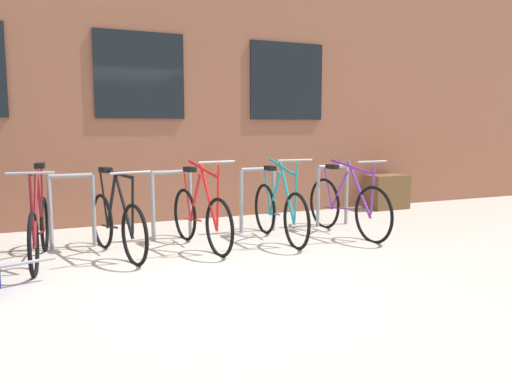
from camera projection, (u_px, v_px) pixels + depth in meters
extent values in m
plane|color=#B2ADA0|center=(212.00, 280.00, 4.79)|extent=(42.00, 42.00, 0.00)
cube|color=brown|center=(113.00, 46.00, 9.61)|extent=(28.00, 5.03, 5.91)
cube|color=black|center=(140.00, 75.00, 7.41)|extent=(1.30, 0.04, 1.24)
cube|color=black|center=(287.00, 81.00, 8.36)|extent=(1.30, 0.04, 1.24)
cylinder|color=gray|center=(50.00, 214.00, 5.93)|extent=(0.05, 0.05, 0.87)
cylinder|color=gray|center=(94.00, 211.00, 6.12)|extent=(0.05, 0.05, 0.87)
cylinder|color=gray|center=(71.00, 176.00, 5.97)|extent=(0.48, 0.05, 0.05)
cylinder|color=gray|center=(153.00, 207.00, 6.41)|extent=(0.05, 0.05, 0.87)
cylinder|color=gray|center=(190.00, 205.00, 6.60)|extent=(0.05, 0.05, 0.87)
cylinder|color=gray|center=(171.00, 172.00, 6.45)|extent=(0.48, 0.05, 0.05)
cylinder|color=gray|center=(241.00, 202.00, 6.89)|extent=(0.05, 0.05, 0.87)
cylinder|color=gray|center=(274.00, 200.00, 7.08)|extent=(0.05, 0.05, 0.87)
cylinder|color=gray|center=(258.00, 169.00, 6.93)|extent=(0.48, 0.05, 0.05)
cylinder|color=gray|center=(318.00, 197.00, 7.36)|extent=(0.05, 0.05, 0.87)
cylinder|color=gray|center=(346.00, 195.00, 7.56)|extent=(0.05, 0.05, 0.87)
cylinder|color=gray|center=(333.00, 166.00, 7.41)|extent=(0.48, 0.05, 0.05)
torus|color=black|center=(102.00, 221.00, 6.10)|extent=(0.18, 0.66, 0.66)
torus|color=black|center=(134.00, 235.00, 5.32)|extent=(0.18, 0.66, 0.66)
cylinder|color=black|center=(124.00, 205.00, 5.50)|extent=(0.14, 0.47, 0.69)
cylinder|color=black|center=(111.00, 202.00, 5.80)|extent=(0.11, 0.34, 0.66)
cylinder|color=black|center=(117.00, 174.00, 5.58)|extent=(0.20, 0.74, 0.06)
cylinder|color=black|center=(109.00, 226.00, 5.91)|extent=(0.13, 0.49, 0.07)
cylinder|color=black|center=(104.00, 197.00, 5.99)|extent=(0.07, 0.20, 0.61)
cylinder|color=black|center=(133.00, 205.00, 5.30)|extent=(0.04, 0.08, 0.62)
cube|color=black|center=(105.00, 170.00, 5.88)|extent=(0.14, 0.22, 0.06)
cylinder|color=gray|center=(131.00, 173.00, 5.27)|extent=(0.44, 0.12, 0.03)
torus|color=black|center=(44.00, 224.00, 5.95)|extent=(0.11, 0.65, 0.65)
torus|color=black|center=(33.00, 245.00, 4.92)|extent=(0.11, 0.65, 0.65)
cylinder|color=maroon|center=(35.00, 209.00, 5.16)|extent=(0.09, 0.53, 0.73)
cylinder|color=maroon|center=(40.00, 202.00, 5.57)|extent=(0.08, 0.40, 0.73)
cylinder|color=maroon|center=(35.00, 172.00, 5.29)|extent=(0.13, 0.86, 0.05)
cylinder|color=maroon|center=(42.00, 231.00, 5.69)|extent=(0.09, 0.55, 0.07)
cylinder|color=maroon|center=(42.00, 197.00, 5.82)|extent=(0.05, 0.20, 0.68)
cylinder|color=maroon|center=(32.00, 211.00, 4.90)|extent=(0.04, 0.08, 0.66)
cube|color=black|center=(40.00, 166.00, 5.69)|extent=(0.12, 0.21, 0.06)
cylinder|color=gray|center=(30.00, 173.00, 4.88)|extent=(0.44, 0.08, 0.03)
torus|color=black|center=(324.00, 203.00, 7.33)|extent=(0.07, 0.73, 0.73)
torus|color=black|center=(373.00, 215.00, 6.36)|extent=(0.07, 0.73, 0.73)
cylinder|color=#722D99|center=(359.00, 189.00, 6.59)|extent=(0.06, 0.52, 0.71)
cylinder|color=#722D99|center=(339.00, 190.00, 6.98)|extent=(0.05, 0.39, 0.58)
cylinder|color=#722D99|center=(351.00, 167.00, 6.72)|extent=(0.08, 0.86, 0.16)
cylinder|color=#722D99|center=(335.00, 208.00, 7.09)|extent=(0.05, 0.55, 0.08)
cylinder|color=#722D99|center=(328.00, 186.00, 7.22)|extent=(0.03, 0.20, 0.52)
cylinder|color=#722D99|center=(373.00, 190.00, 6.34)|extent=(0.03, 0.08, 0.64)
cube|color=black|center=(332.00, 167.00, 7.10)|extent=(0.11, 0.20, 0.06)
cylinder|color=gray|center=(372.00, 162.00, 6.32)|extent=(0.44, 0.05, 0.03)
torus|color=black|center=(185.00, 215.00, 6.53)|extent=(0.12, 0.68, 0.68)
torus|color=black|center=(219.00, 228.00, 5.69)|extent=(0.12, 0.68, 0.68)
cylinder|color=red|center=(208.00, 196.00, 5.88)|extent=(0.09, 0.47, 0.77)
cylinder|color=red|center=(195.00, 198.00, 6.21)|extent=(0.08, 0.35, 0.63)
cylinder|color=red|center=(202.00, 168.00, 5.97)|extent=(0.13, 0.76, 0.17)
cylinder|color=red|center=(193.00, 220.00, 6.32)|extent=(0.08, 0.49, 0.07)
cylinder|color=red|center=(187.00, 194.00, 6.42)|extent=(0.05, 0.20, 0.57)
cylinder|color=red|center=(218.00, 196.00, 5.66)|extent=(0.04, 0.08, 0.70)
cube|color=black|center=(190.00, 169.00, 6.30)|extent=(0.12, 0.21, 0.06)
cylinder|color=gray|center=(217.00, 162.00, 5.64)|extent=(0.44, 0.08, 0.03)
torus|color=black|center=(265.00, 209.00, 6.95)|extent=(0.07, 0.69, 0.69)
torus|color=black|center=(296.00, 221.00, 6.04)|extent=(0.07, 0.69, 0.69)
cylinder|color=teal|center=(287.00, 192.00, 6.25)|extent=(0.06, 0.47, 0.76)
cylinder|color=teal|center=(275.00, 194.00, 6.60)|extent=(0.05, 0.35, 0.61)
cylinder|color=teal|center=(282.00, 167.00, 6.35)|extent=(0.07, 0.76, 0.18)
cylinder|color=teal|center=(272.00, 214.00, 6.72)|extent=(0.04, 0.50, 0.07)
cylinder|color=teal|center=(267.00, 190.00, 6.83)|extent=(0.03, 0.20, 0.55)
cylinder|color=teal|center=(296.00, 192.00, 6.02)|extent=(0.03, 0.08, 0.69)
cube|color=black|center=(270.00, 168.00, 6.71)|extent=(0.11, 0.20, 0.06)
cylinder|color=gray|center=(295.00, 160.00, 5.99)|extent=(0.44, 0.04, 0.03)
cylinder|color=gray|center=(24.00, 263.00, 4.60)|extent=(0.53, 0.19, 0.03)
cube|color=brown|center=(387.00, 192.00, 9.03)|extent=(0.70, 0.44, 0.60)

